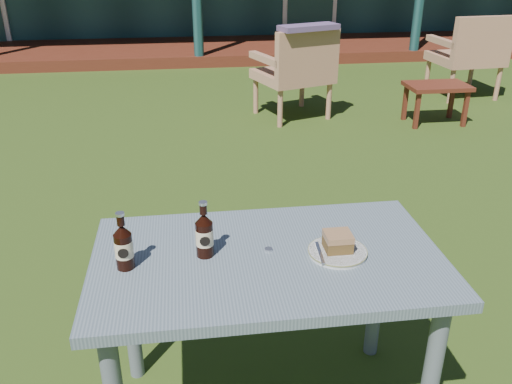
{
  "coord_description": "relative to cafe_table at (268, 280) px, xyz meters",
  "views": [
    {
      "loc": [
        -0.25,
        -3.17,
        1.71
      ],
      "look_at": [
        0.0,
        -1.3,
        0.82
      ],
      "focal_mm": 38.0,
      "sensor_mm": 36.0,
      "label": 1
    }
  ],
  "objects": [
    {
      "name": "ground",
      "position": [
        0.0,
        1.6,
        -0.62
      ],
      "size": [
        80.0,
        80.0,
        0.0
      ],
      "primitive_type": "plane",
      "color": "#334916"
    },
    {
      "name": "cafe_table",
      "position": [
        0.0,
        0.0,
        0.0
      ],
      "size": [
        1.2,
        0.7,
        0.72
      ],
      "color": "slate",
      "rests_on": "ground"
    },
    {
      "name": "plate",
      "position": [
        0.24,
        -0.02,
        0.11
      ],
      "size": [
        0.2,
        0.2,
        0.01
      ],
      "color": "silver",
      "rests_on": "cafe_table"
    },
    {
      "name": "cake_slice",
      "position": [
        0.24,
        -0.01,
        0.15
      ],
      "size": [
        0.09,
        0.09,
        0.06
      ],
      "color": "#523B1A",
      "rests_on": "plate"
    },
    {
      "name": "fork",
      "position": [
        0.17,
        -0.03,
        0.12
      ],
      "size": [
        0.02,
        0.14,
        0.0
      ],
      "primitive_type": "cube",
      "rotation": [
        0.0,
        0.0,
        -0.07
      ],
      "color": "silver",
      "rests_on": "plate"
    },
    {
      "name": "cola_bottle_near",
      "position": [
        -0.21,
        0.03,
        0.18
      ],
      "size": [
        0.06,
        0.06,
        0.2
      ],
      "color": "black",
      "rests_on": "cafe_table"
    },
    {
      "name": "cola_bottle_far",
      "position": [
        -0.48,
        -0.01,
        0.18
      ],
      "size": [
        0.06,
        0.06,
        0.2
      ],
      "color": "black",
      "rests_on": "cafe_table"
    },
    {
      "name": "bottle_cap",
      "position": [
        0.01,
        0.03,
        0.11
      ],
      "size": [
        0.03,
        0.03,
        0.01
      ],
      "primitive_type": "cylinder",
      "color": "silver",
      "rests_on": "cafe_table"
    },
    {
      "name": "armchair_left",
      "position": [
        0.89,
        3.77,
        -0.1
      ],
      "size": [
        0.85,
        0.82,
        0.92
      ],
      "color": "#B27A59",
      "rests_on": "ground"
    },
    {
      "name": "armchair_right",
      "position": [
        3.01,
        4.29,
        -0.09
      ],
      "size": [
        0.75,
        0.71,
        0.94
      ],
      "color": "#B27A59",
      "rests_on": "ground"
    },
    {
      "name": "floral_throw",
      "position": [
        0.95,
        3.6,
        0.32
      ],
      "size": [
        0.62,
        0.39,
        0.05
      ],
      "primitive_type": "cube",
      "rotation": [
        0.0,
        0.0,
        3.48
      ],
      "color": "#5C456C",
      "rests_on": "armchair_left"
    },
    {
      "name": "side_table",
      "position": [
        2.23,
        3.42,
        -0.28
      ],
      "size": [
        0.6,
        0.4,
        0.4
      ],
      "color": "#552114",
      "rests_on": "ground"
    }
  ]
}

